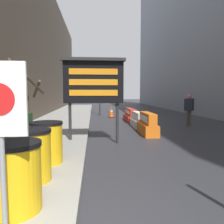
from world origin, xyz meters
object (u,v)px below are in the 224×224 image
object	(u,v)px
traffic_light_near_curb	(100,83)
warning_sign	(0,115)
barrel_drum_middle	(31,155)
jersey_barrier_red_striped	(130,116)
pedestrian_worker	(189,107)
barrel_drum_foreground	(14,177)
barrel_drum_back	(47,142)
jersey_barrier_orange_near	(148,125)
jersey_barrier_white	(138,121)
traffic_cone_near	(111,112)
message_board	(94,82)

from	to	relation	value
traffic_light_near_curb	warning_sign	bearing A→B (deg)	-95.81
barrel_drum_middle	jersey_barrier_red_striped	bearing A→B (deg)	69.77
pedestrian_worker	traffic_light_near_curb	bearing A→B (deg)	176.09
warning_sign	jersey_barrier_red_striped	size ratio (longest dim) A/B	0.92
jersey_barrier_red_striped	barrel_drum_foreground	bearing A→B (deg)	-108.02
barrel_drum_middle	barrel_drum_back	world-z (taller)	same
jersey_barrier_red_striped	jersey_barrier_orange_near	bearing A→B (deg)	-90.00
jersey_barrier_white	traffic_cone_near	size ratio (longest dim) A/B	2.14
message_board	jersey_barrier_orange_near	xyz separation A→B (m)	(2.25, 1.42, -1.71)
message_board	barrel_drum_foreground	bearing A→B (deg)	-103.39
barrel_drum_middle	barrel_drum_back	size ratio (longest dim) A/B	1.00
jersey_barrier_red_striped	traffic_light_near_curb	world-z (taller)	traffic_light_near_curb
warning_sign	jersey_barrier_orange_near	size ratio (longest dim) A/B	1.19
jersey_barrier_red_striped	pedestrian_worker	xyz separation A→B (m)	(2.82, -1.93, 0.63)
traffic_light_near_curb	barrel_drum_foreground	bearing A→B (deg)	-96.26
barrel_drum_foreground	traffic_cone_near	bearing A→B (deg)	79.47
barrel_drum_foreground	traffic_light_near_curb	size ratio (longest dim) A/B	0.27
jersey_barrier_white	jersey_barrier_red_striped	world-z (taller)	jersey_barrier_red_striped
jersey_barrier_red_striped	traffic_cone_near	size ratio (longest dim) A/B	2.63
traffic_cone_near	traffic_light_near_curb	distance (m)	2.79
barrel_drum_foreground	jersey_barrier_orange_near	xyz separation A→B (m)	(3.32, 5.93, -0.21)
jersey_barrier_white	traffic_cone_near	world-z (taller)	traffic_cone_near
message_board	jersey_barrier_white	bearing A→B (deg)	56.72
traffic_light_near_curb	pedestrian_worker	distance (m)	7.62
warning_sign	message_board	bearing A→B (deg)	78.60
jersey_barrier_white	pedestrian_worker	bearing A→B (deg)	6.96
barrel_drum_back	traffic_light_near_curb	world-z (taller)	traffic_light_near_curb
warning_sign	traffic_light_near_curb	world-z (taller)	traffic_light_near_curb
barrel_drum_foreground	warning_sign	xyz separation A→B (m)	(0.06, -0.51, 0.88)
message_board	warning_sign	bearing A→B (deg)	-101.40
jersey_barrier_orange_near	traffic_cone_near	xyz separation A→B (m)	(-0.99, 6.62, -0.01)
barrel_drum_foreground	jersey_barrier_red_striped	bearing A→B (deg)	71.98
message_board	traffic_light_near_curb	world-z (taller)	traffic_light_near_curb
traffic_cone_near	jersey_barrier_red_striped	bearing A→B (deg)	-67.16
barrel_drum_middle	barrel_drum_back	xyz separation A→B (m)	(0.06, 1.02, 0.00)
jersey_barrier_orange_near	barrel_drum_foreground	bearing A→B (deg)	-119.24
barrel_drum_middle	warning_sign	world-z (taller)	warning_sign
jersey_barrier_orange_near	pedestrian_worker	xyz separation A→B (m)	(2.82, 2.34, 0.58)
barrel_drum_middle	jersey_barrier_orange_near	size ratio (longest dim) A/B	0.58
barrel_drum_foreground	message_board	xyz separation A→B (m)	(1.07, 4.51, 1.50)
barrel_drum_middle	jersey_barrier_red_striped	size ratio (longest dim) A/B	0.45
message_board	pedestrian_worker	size ratio (longest dim) A/B	1.74
jersey_barrier_white	pedestrian_worker	xyz separation A→B (m)	(2.82, 0.34, 0.64)
barrel_drum_foreground	pedestrian_worker	xyz separation A→B (m)	(6.14, 8.27, 0.36)
barrel_drum_middle	barrel_drum_back	distance (m)	1.03
traffic_cone_near	barrel_drum_middle	bearing A→B (deg)	-101.75
message_board	jersey_barrier_red_striped	bearing A→B (deg)	68.48
jersey_barrier_white	jersey_barrier_orange_near	bearing A→B (deg)	-90.00
jersey_barrier_red_striped	barrel_drum_back	bearing A→B (deg)	-112.14
barrel_drum_back	traffic_cone_near	world-z (taller)	barrel_drum_back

